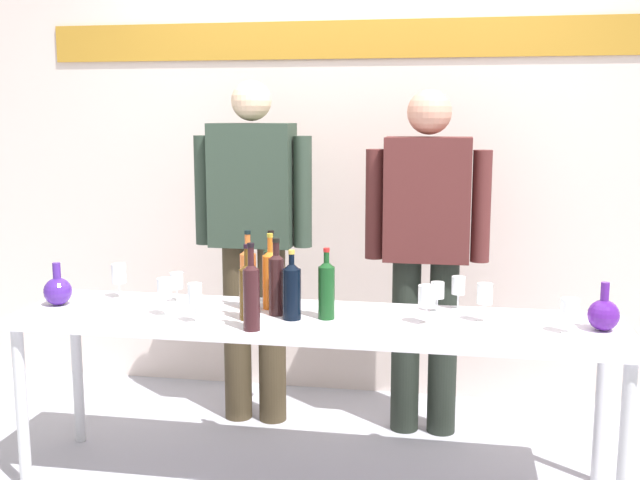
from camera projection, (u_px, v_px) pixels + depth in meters
back_wall at (354, 125)px, 4.20m from camera, size 4.88×0.11×3.00m
display_table at (314, 331)px, 3.16m from camera, size 2.51×0.58×0.74m
decanter_blue_left at (58, 290)px, 3.34m from camera, size 0.12×0.12×0.19m
decanter_blue_right at (603, 314)px, 2.94m from camera, size 0.12×0.12×0.19m
presenter_left at (253, 231)px, 3.82m from camera, size 0.60×0.22×1.73m
presenter_right at (426, 241)px, 3.68m from camera, size 0.60×0.22×1.68m
wine_bottle_0 at (270, 277)px, 3.26m from camera, size 0.07×0.07×0.33m
wine_bottle_1 at (326, 288)px, 3.10m from camera, size 0.07×0.07×0.29m
wine_bottle_2 at (251, 294)px, 2.93m from camera, size 0.06×0.06×0.34m
wine_bottle_3 at (248, 277)px, 3.25m from camera, size 0.07×0.07×0.34m
wine_bottle_4 at (247, 289)px, 3.09m from camera, size 0.07×0.07×0.31m
wine_bottle_5 at (292, 289)px, 3.09m from camera, size 0.08×0.08×0.29m
wine_bottle_6 at (271, 272)px, 3.38m from camera, size 0.07×0.07×0.32m
wine_bottle_7 at (276, 282)px, 3.16m from camera, size 0.06×0.06×0.32m
wine_glass_left_0 at (177, 281)px, 3.39m from camera, size 0.06×0.06×0.13m
wine_glass_left_1 at (165, 289)px, 3.15m from camera, size 0.06×0.06×0.16m
wine_glass_left_2 at (195, 295)px, 3.04m from camera, size 0.06×0.06×0.16m
wine_glass_left_3 at (119, 274)px, 3.46m from camera, size 0.07×0.07×0.16m
wine_glass_right_0 at (485, 295)px, 3.05m from camera, size 0.06×0.06×0.16m
wine_glass_right_1 at (437, 291)px, 3.22m from camera, size 0.06×0.06×0.13m
wine_glass_right_2 at (458, 286)px, 3.26m from camera, size 0.06×0.06×0.14m
wine_glass_right_3 at (427, 297)px, 3.02m from camera, size 0.07×0.07×0.16m
wine_glass_right_4 at (570, 308)px, 2.90m from camera, size 0.07×0.07×0.14m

